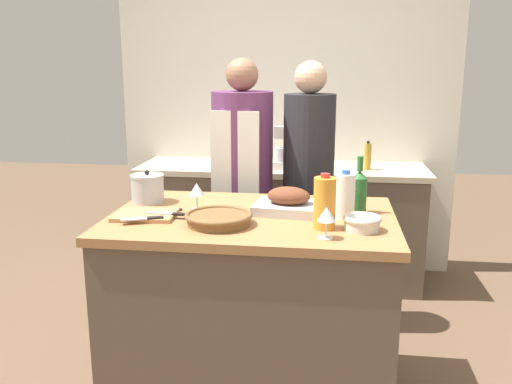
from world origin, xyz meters
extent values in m
cube|color=brown|center=(0.00, 0.00, 0.45)|extent=(1.27, 0.84, 0.90)
cube|color=#A37042|center=(0.00, 0.00, 0.92)|extent=(1.31, 0.86, 0.04)
cube|color=brown|center=(0.00, 1.55, 0.42)|extent=(2.05, 0.58, 0.84)
cube|color=beige|center=(0.00, 1.55, 0.86)|extent=(2.12, 0.60, 0.04)
cube|color=silver|center=(0.00, 1.90, 1.27)|extent=(2.62, 0.10, 2.55)
cube|color=#BCBCC1|center=(0.16, 0.07, 0.96)|extent=(0.33, 0.27, 0.04)
ellipsoid|color=brown|center=(0.16, 0.07, 1.02)|extent=(0.22, 0.16, 0.09)
cylinder|color=brown|center=(-0.12, -0.17, 0.96)|extent=(0.27, 0.27, 0.04)
torus|color=brown|center=(-0.12, -0.17, 0.98)|extent=(0.30, 0.30, 0.02)
cube|color=#AD7F51|center=(-0.48, -0.10, 0.94)|extent=(0.29, 0.22, 0.02)
cylinder|color=#B7B7BC|center=(-0.56, 0.17, 1.00)|extent=(0.16, 0.16, 0.13)
cylinder|color=#B7B7BC|center=(-0.56, 0.17, 1.07)|extent=(0.17, 0.17, 0.01)
sphere|color=black|center=(-0.56, 0.17, 1.09)|extent=(0.02, 0.02, 0.02)
cylinder|color=beige|center=(0.49, -0.17, 0.96)|extent=(0.15, 0.15, 0.05)
torus|color=beige|center=(0.49, -0.17, 0.99)|extent=(0.16, 0.16, 0.02)
cylinder|color=orange|center=(0.33, -0.16, 1.05)|extent=(0.09, 0.09, 0.22)
cylinder|color=red|center=(0.33, -0.16, 1.16)|extent=(0.04, 0.04, 0.02)
cylinder|color=white|center=(0.42, 0.01, 1.04)|extent=(0.09, 0.09, 0.20)
cylinder|color=#3360B2|center=(0.42, 0.01, 1.15)|extent=(0.04, 0.04, 0.02)
cylinder|color=#28662D|center=(0.49, 0.11, 1.02)|extent=(0.07, 0.07, 0.17)
cone|color=#28662D|center=(0.49, 0.11, 1.12)|extent=(0.07, 0.07, 0.03)
cylinder|color=#28662D|center=(0.49, 0.11, 1.17)|extent=(0.03, 0.03, 0.07)
cylinder|color=silver|center=(-0.28, 0.06, 0.94)|extent=(0.06, 0.06, 0.00)
cylinder|color=silver|center=(-0.28, 0.06, 0.97)|extent=(0.01, 0.01, 0.07)
cone|color=silver|center=(-0.28, 0.06, 1.04)|extent=(0.07, 0.07, 0.06)
cylinder|color=silver|center=(0.34, -0.30, 0.94)|extent=(0.06, 0.06, 0.00)
cylinder|color=silver|center=(0.34, -0.30, 0.97)|extent=(0.01, 0.01, 0.07)
cone|color=silver|center=(0.34, -0.30, 1.04)|extent=(0.07, 0.07, 0.06)
cube|color=#B7B7BC|center=(-0.50, 0.02, 0.94)|extent=(0.14, 0.05, 0.01)
cube|color=black|center=(-0.39, 0.03, 0.94)|extent=(0.09, 0.04, 0.01)
cube|color=#B7B7BC|center=(-0.41, -0.09, 0.96)|extent=(0.12, 0.04, 0.01)
cube|color=black|center=(-0.31, -0.10, 0.96)|extent=(0.07, 0.03, 0.01)
cube|color=#B7B7BC|center=(-0.49, -0.21, 0.96)|extent=(0.12, 0.07, 0.01)
cube|color=black|center=(-0.41, -0.17, 0.96)|extent=(0.08, 0.05, 0.01)
cube|color=silver|center=(0.04, 1.44, 0.91)|extent=(0.18, 0.14, 0.06)
cylinder|color=#B7B7BC|center=(0.02, 1.44, 0.99)|extent=(0.13, 0.13, 0.10)
cube|color=silver|center=(0.11, 1.44, 1.02)|extent=(0.05, 0.08, 0.17)
cube|color=silver|center=(0.04, 1.44, 1.15)|extent=(0.17, 0.08, 0.09)
cylinder|color=#332D28|center=(0.27, 1.46, 0.95)|extent=(0.06, 0.06, 0.15)
cylinder|color=black|center=(0.27, 1.46, 1.03)|extent=(0.03, 0.03, 0.02)
cylinder|color=#B28E2D|center=(0.62, 1.49, 0.97)|extent=(0.05, 0.05, 0.19)
cylinder|color=black|center=(0.62, 1.49, 1.08)|extent=(0.02, 0.02, 0.02)
cube|color=beige|center=(-0.17, 0.80, 0.40)|extent=(0.31, 0.23, 0.80)
cylinder|color=#663360|center=(-0.17, 0.80, 1.13)|extent=(0.37, 0.37, 0.66)
sphere|color=#996B4C|center=(-0.17, 0.80, 1.56)|extent=(0.19, 0.19, 0.19)
cube|color=silver|center=(-0.19, 0.63, 0.94)|extent=(0.29, 0.04, 0.84)
cube|color=beige|center=(0.22, 0.83, 0.39)|extent=(0.29, 0.24, 0.79)
cylinder|color=#28282D|center=(0.22, 0.83, 1.12)|extent=(0.31, 0.31, 0.66)
sphere|color=#DBAD89|center=(0.22, 0.83, 1.54)|extent=(0.19, 0.19, 0.19)
camera|label=1|loc=(0.34, -2.39, 1.62)|focal=38.00mm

